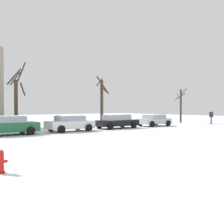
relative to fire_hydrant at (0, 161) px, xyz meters
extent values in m
cylinder|color=red|center=(0.00, 0.00, -0.38)|extent=(0.30, 0.30, 0.06)
cylinder|color=red|center=(0.00, 0.00, -0.06)|extent=(0.22, 0.22, 0.57)
sphere|color=red|center=(0.00, 0.00, 0.27)|extent=(0.21, 0.21, 0.21)
cylinder|color=red|center=(0.16, 0.00, -0.03)|extent=(0.12, 0.09, 0.09)
sphere|color=white|center=(0.00, 0.00, 0.33)|extent=(0.15, 0.15, 0.15)
cube|color=#1E6038|center=(4.24, 12.16, 0.21)|extent=(4.61, 1.91, 0.69)
cube|color=#8C99A8|center=(4.24, 12.16, 0.79)|extent=(2.55, 1.72, 0.46)
cube|color=white|center=(4.24, 12.16, 1.05)|extent=(2.32, 1.58, 0.06)
cylinder|color=black|center=(5.75, 13.05, -0.09)|extent=(0.65, 0.24, 0.64)
cylinder|color=black|center=(5.71, 11.21, -0.09)|extent=(0.65, 0.24, 0.64)
cube|color=white|center=(9.64, 12.07, 0.20)|extent=(4.13, 1.98, 0.66)
cube|color=#8C99A8|center=(9.64, 12.07, 0.74)|extent=(2.29, 1.78, 0.42)
cube|color=white|center=(9.64, 12.07, 0.98)|extent=(2.08, 1.65, 0.06)
cylinder|color=black|center=(10.99, 13.00, -0.09)|extent=(0.65, 0.24, 0.64)
cylinder|color=black|center=(10.94, 11.08, -0.09)|extent=(0.65, 0.24, 0.64)
cylinder|color=black|center=(8.33, 13.06, -0.09)|extent=(0.65, 0.24, 0.64)
cylinder|color=black|center=(8.29, 11.14, -0.09)|extent=(0.65, 0.24, 0.64)
cube|color=black|center=(15.03, 12.16, 0.15)|extent=(4.57, 1.89, 0.57)
cube|color=#8C99A8|center=(15.03, 12.16, 0.68)|extent=(2.53, 1.70, 0.51)
cube|color=white|center=(15.03, 12.16, 0.97)|extent=(2.30, 1.57, 0.06)
cylinder|color=black|center=(16.52, 13.03, -0.09)|extent=(0.65, 0.24, 0.64)
cylinder|color=black|center=(16.48, 11.21, -0.09)|extent=(0.65, 0.24, 0.64)
cylinder|color=black|center=(13.58, 13.10, -0.09)|extent=(0.65, 0.24, 0.64)
cylinder|color=black|center=(13.54, 11.28, -0.09)|extent=(0.65, 0.24, 0.64)
cube|color=silver|center=(20.43, 12.08, 0.16)|extent=(3.97, 1.89, 0.58)
cube|color=#8C99A8|center=(20.43, 12.08, 0.65)|extent=(2.20, 1.70, 0.40)
cube|color=white|center=(20.43, 12.08, 0.88)|extent=(2.00, 1.57, 0.06)
cylinder|color=black|center=(21.72, 12.97, -0.09)|extent=(0.65, 0.24, 0.64)
cylinder|color=black|center=(21.68, 11.13, -0.09)|extent=(0.65, 0.24, 0.64)
cylinder|color=black|center=(19.17, 13.03, -0.09)|extent=(0.65, 0.24, 0.64)
cylinder|color=black|center=(19.13, 11.19, -0.09)|extent=(0.65, 0.24, 0.64)
cylinder|color=#2D334C|center=(28.47, 10.00, 0.03)|extent=(0.14, 0.14, 0.87)
cylinder|color=#2D334C|center=(28.87, 10.22, 0.03)|extent=(0.14, 0.14, 0.87)
cube|color=black|center=(28.67, 10.11, 0.78)|extent=(0.31, 0.42, 0.62)
sphere|color=tan|center=(28.67, 10.11, 1.20)|extent=(0.22, 0.22, 0.22)
cylinder|color=#423326|center=(15.47, 15.24, 2.12)|extent=(0.34, 0.34, 5.06)
cylinder|color=#423326|center=(15.18, 14.73, 4.12)|extent=(1.19, 0.78, 1.82)
cylinder|color=#423326|center=(15.46, 15.63, 4.47)|extent=(0.88, 0.15, 0.99)
cylinder|color=#423326|center=(15.46, 14.69, 3.56)|extent=(1.19, 0.17, 0.85)
cylinder|color=#423326|center=(5.96, 14.99, 1.85)|extent=(0.32, 0.32, 4.51)
cylinder|color=#423326|center=(6.01, 15.59, 4.44)|extent=(1.31, 0.25, 1.53)
cylinder|color=#423326|center=(6.41, 14.62, 3.29)|extent=(0.90, 1.07, 1.10)
cylinder|color=#423326|center=(6.04, 15.39, 4.25)|extent=(0.92, 0.31, 1.24)
cylinder|color=#423326|center=(6.47, 15.20, 4.72)|extent=(0.59, 1.19, 1.94)
cylinder|color=#423326|center=(28.23, 14.42, 1.86)|extent=(0.27, 0.27, 4.53)
cylinder|color=#423326|center=(28.71, 14.91, 3.14)|extent=(1.10, 1.07, 0.88)
cylinder|color=#423326|center=(27.88, 14.64, 3.21)|extent=(0.52, 0.79, 0.80)
cylinder|color=#423326|center=(28.74, 14.29, 3.84)|extent=(0.39, 1.11, 0.82)
camera|label=1|loc=(-2.85, -9.29, 1.76)|focal=44.97mm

